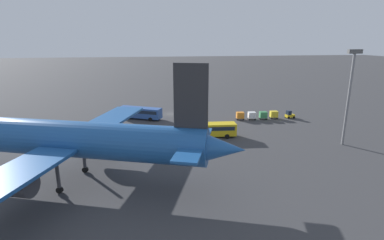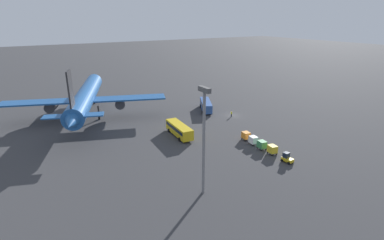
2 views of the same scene
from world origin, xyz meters
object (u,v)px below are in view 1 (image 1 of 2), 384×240
Objects in this scene: cargo_cart_white at (252,115)px; cargo_cart_orange at (240,115)px; cargo_cart_yellow at (274,114)px; cargo_cart_green at (263,115)px; airplane at (59,139)px; shuttle_bus_near at (140,112)px; shuttle_bus_far at (210,129)px; baggage_tug at (290,115)px; worker_person at (175,112)px.

cargo_cart_orange is at bearing -6.81° from cargo_cart_white.
cargo_cart_orange is (9.33, -0.34, 0.00)m from cargo_cart_yellow.
cargo_cart_yellow is 1.00× the size of cargo_cart_white.
cargo_cart_green is 6.25m from cargo_cart_orange.
airplane reaches higher than cargo_cart_yellow.
shuttle_bus_near is at bearing -10.29° from cargo_cart_green.
cargo_cart_green is (-32.31, 5.87, -0.68)m from shuttle_bus_near.
cargo_cart_orange is at bearing -164.12° from shuttle_bus_near.
cargo_cart_white is 3.13m from cargo_cart_orange.
shuttle_bus_far is 21.26m from cargo_cart_green.
cargo_cart_green is (3.11, 0.20, 0.00)m from cargo_cart_yellow.
shuttle_bus_far is at bearing -127.31° from airplane.
worker_person is at bearing -24.09° from baggage_tug.
cargo_cart_green is at bearing -7.64° from baggage_tug.
airplane is 24.15× the size of cargo_cart_white.
baggage_tug is at bearing 163.54° from worker_person.
shuttle_bus_near reaches higher than cargo_cart_yellow.
shuttle_bus_far is 6.48× the size of worker_person.
worker_person is 18.48m from cargo_cart_orange.
airplane is 44.08m from worker_person.
shuttle_bus_near is (-11.48, -35.19, -4.82)m from airplane.
shuttle_bus_near is at bearing -16.01° from baggage_tug.
cargo_cart_green is at bearing -162.88° from shuttle_bus_near.
baggage_tug is 1.47× the size of worker_person.
shuttle_bus_far is at bearing 35.57° from cargo_cart_green.
cargo_cart_green is at bearing -126.12° from airplane.
baggage_tug is 31.53m from worker_person.
airplane is at bearing 38.48° from cargo_cart_orange.
shuttle_bus_far reaches higher than worker_person.
cargo_cart_yellow is 6.22m from cargo_cart_white.
shuttle_bus_far is 21.99m from worker_person.
shuttle_bus_near is 5.37× the size of cargo_cart_white.
airplane is 4.49× the size of shuttle_bus_near.
cargo_cart_green is at bearing 158.51° from worker_person.
cargo_cart_white is at bearing 173.19° from cargo_cart_orange.
cargo_cart_white is (3.11, -0.17, 0.00)m from cargo_cart_green.
worker_person is 0.80× the size of cargo_cart_white.
cargo_cart_orange reaches higher than worker_person.
shuttle_bus_far is 27.76m from baggage_tug.
shuttle_bus_near is 5.37× the size of cargo_cart_yellow.
worker_person is (30.24, -8.93, -0.07)m from baggage_tug.
baggage_tug reaches higher than worker_person.
cargo_cart_yellow is at bearing 177.91° from cargo_cart_orange.
airplane is at bearing 35.94° from cargo_cart_white.
shuttle_bus_near reaches higher than shuttle_bus_far.
baggage_tug reaches higher than cargo_cart_yellow.
cargo_cart_yellow reaches higher than worker_person.
cargo_cart_green is at bearing -140.09° from shuttle_bus_far.
cargo_cart_green is at bearing 175.02° from cargo_cart_orange.
shuttle_bus_near reaches higher than cargo_cart_green.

